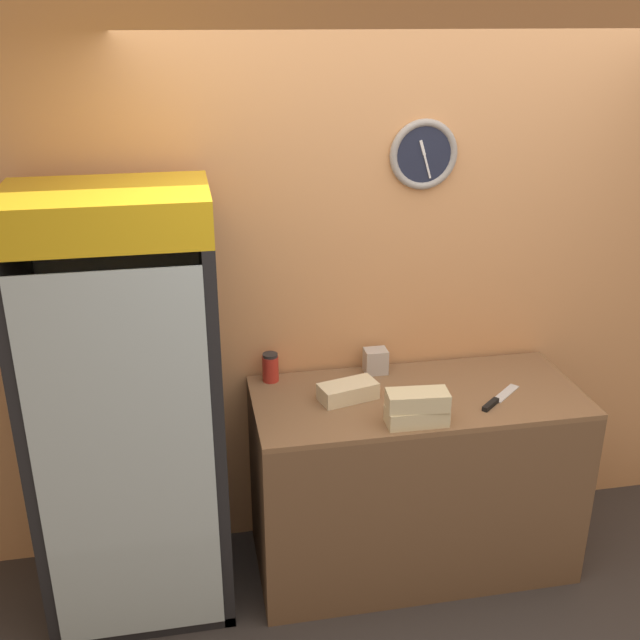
{
  "coord_description": "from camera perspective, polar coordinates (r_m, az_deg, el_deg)",
  "views": [
    {
      "loc": [
        -1.01,
        -2.04,
        2.57
      ],
      "look_at": [
        -0.47,
        0.85,
        1.35
      ],
      "focal_mm": 42.0,
      "sensor_mm": 36.0,
      "label": 1
    }
  ],
  "objects": [
    {
      "name": "sandwich_stack_bottom",
      "position": [
        3.24,
        7.38,
        -7.25
      ],
      "size": [
        0.26,
        0.12,
        0.08
      ],
      "color": "beige",
      "rests_on": "prep_counter"
    },
    {
      "name": "napkin_dispenser",
      "position": [
        3.66,
        4.26,
        -3.13
      ],
      "size": [
        0.11,
        0.09,
        0.12
      ],
      "color": "#B7B2AD",
      "rests_on": "prep_counter"
    },
    {
      "name": "condiment_jar",
      "position": [
        3.57,
        -3.8,
        -3.63
      ],
      "size": [
        0.08,
        0.08,
        0.14
      ],
      "color": "#B72D23",
      "rests_on": "prep_counter"
    },
    {
      "name": "beverage_cooler",
      "position": [
        3.35,
        -14.57,
        -4.97
      ],
      "size": [
        0.8,
        0.65,
        1.95
      ],
      "color": "black",
      "rests_on": "ground_plane"
    },
    {
      "name": "sandwich_flat_left",
      "position": [
        3.42,
        2.14,
        -5.44
      ],
      "size": [
        0.29,
        0.19,
        0.08
      ],
      "color": "beige",
      "rests_on": "prep_counter"
    },
    {
      "name": "chefs_knife",
      "position": [
        3.49,
        13.25,
        -6.0
      ],
      "size": [
        0.26,
        0.24,
        0.02
      ],
      "color": "silver",
      "rests_on": "prep_counter"
    },
    {
      "name": "prep_counter",
      "position": [
        3.74,
        7.12,
        -11.99
      ],
      "size": [
        1.52,
        0.67,
        0.93
      ],
      "color": "brown",
      "rests_on": "ground_plane"
    },
    {
      "name": "wall_back",
      "position": [
        3.66,
        6.0,
        2.93
      ],
      "size": [
        5.2,
        0.09,
        2.7
      ],
      "color": "tan",
      "rests_on": "ground_plane"
    },
    {
      "name": "sandwich_stack_middle",
      "position": [
        3.21,
        7.44,
        -6.07
      ],
      "size": [
        0.27,
        0.14,
        0.08
      ],
      "color": "beige",
      "rests_on": "sandwich_stack_bottom"
    }
  ]
}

